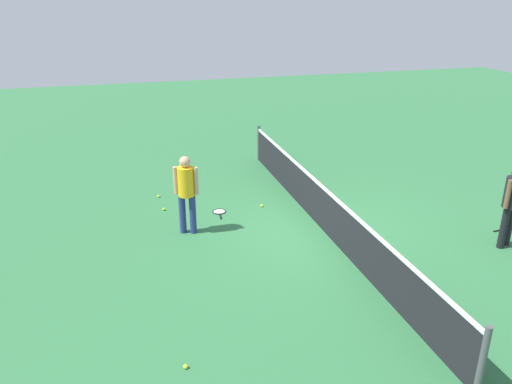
{
  "coord_description": "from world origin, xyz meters",
  "views": [
    {
      "loc": [
        9.03,
        -4.04,
        4.81
      ],
      "look_at": [
        -0.32,
        -1.41,
        0.9
      ],
      "focal_mm": 35.32,
      "sensor_mm": 36.0,
      "label": 1
    }
  ],
  "objects_px": {
    "player_near_side": "(186,188)",
    "tennis_ball_midcourt": "(164,209)",
    "tennis_racket_far_player": "(508,229)",
    "tennis_ball_by_net": "(262,206)",
    "tennis_racket_near_player": "(219,212)",
    "tennis_ball_near_player": "(159,196)",
    "player_far_side": "(512,200)",
    "tennis_ball_baseline": "(186,367)"
  },
  "relations": [
    {
      "from": "player_near_side",
      "to": "tennis_ball_midcourt",
      "type": "xyz_separation_m",
      "value": [
        -1.3,
        -0.39,
        -0.98
      ]
    },
    {
      "from": "tennis_racket_far_player",
      "to": "tennis_ball_by_net",
      "type": "bearing_deg",
      "value": -118.51
    },
    {
      "from": "tennis_ball_midcourt",
      "to": "tennis_racket_near_player",
      "type": "bearing_deg",
      "value": 69.2
    },
    {
      "from": "player_near_side",
      "to": "tennis_racket_near_player",
      "type": "height_order",
      "value": "player_near_side"
    },
    {
      "from": "player_near_side",
      "to": "tennis_ball_midcourt",
      "type": "bearing_deg",
      "value": -163.45
    },
    {
      "from": "tennis_racket_near_player",
      "to": "tennis_ball_near_player",
      "type": "distance_m",
      "value": 1.82
    },
    {
      "from": "player_near_side",
      "to": "player_far_side",
      "type": "distance_m",
      "value": 6.46
    },
    {
      "from": "tennis_racket_far_player",
      "to": "tennis_ball_by_net",
      "type": "relative_size",
      "value": 9.0
    },
    {
      "from": "tennis_racket_near_player",
      "to": "player_far_side",
      "type": "bearing_deg",
      "value": 58.56
    },
    {
      "from": "player_near_side",
      "to": "tennis_ball_baseline",
      "type": "xyz_separation_m",
      "value": [
        4.14,
        -0.67,
        -0.98
      ]
    },
    {
      "from": "player_near_side",
      "to": "tennis_ball_near_player",
      "type": "distance_m",
      "value": 2.39
    },
    {
      "from": "tennis_racket_far_player",
      "to": "tennis_ball_by_net",
      "type": "height_order",
      "value": "tennis_ball_by_net"
    },
    {
      "from": "tennis_racket_far_player",
      "to": "tennis_ball_midcourt",
      "type": "relative_size",
      "value": 9.0
    },
    {
      "from": "tennis_racket_near_player",
      "to": "tennis_racket_far_player",
      "type": "distance_m",
      "value": 6.37
    },
    {
      "from": "tennis_racket_far_player",
      "to": "tennis_ball_baseline",
      "type": "xyz_separation_m",
      "value": [
        2.41,
        -7.35,
        0.02
      ]
    },
    {
      "from": "player_far_side",
      "to": "tennis_ball_midcourt",
      "type": "height_order",
      "value": "player_far_side"
    },
    {
      "from": "player_far_side",
      "to": "tennis_racket_far_player",
      "type": "relative_size",
      "value": 2.86
    },
    {
      "from": "player_far_side",
      "to": "tennis_ball_baseline",
      "type": "relative_size",
      "value": 25.76
    },
    {
      "from": "tennis_ball_by_net",
      "to": "tennis_ball_baseline",
      "type": "bearing_deg",
      "value": -27.02
    },
    {
      "from": "tennis_racket_near_player",
      "to": "tennis_ball_by_net",
      "type": "relative_size",
      "value": 9.04
    },
    {
      "from": "tennis_ball_near_player",
      "to": "tennis_ball_by_net",
      "type": "relative_size",
      "value": 1.0
    },
    {
      "from": "player_near_side",
      "to": "tennis_ball_by_net",
      "type": "distance_m",
      "value": 2.3
    },
    {
      "from": "player_near_side",
      "to": "player_far_side",
      "type": "xyz_separation_m",
      "value": [
        2.34,
        6.03,
        0.0
      ]
    },
    {
      "from": "player_near_side",
      "to": "tennis_ball_near_player",
      "type": "bearing_deg",
      "value": -168.74
    },
    {
      "from": "player_far_side",
      "to": "tennis_ball_midcourt",
      "type": "relative_size",
      "value": 25.76
    },
    {
      "from": "tennis_ball_by_net",
      "to": "tennis_ball_near_player",
      "type": "bearing_deg",
      "value": -118.69
    },
    {
      "from": "tennis_ball_by_net",
      "to": "player_far_side",
      "type": "bearing_deg",
      "value": 52.21
    },
    {
      "from": "tennis_ball_midcourt",
      "to": "tennis_ball_baseline",
      "type": "height_order",
      "value": "same"
    },
    {
      "from": "player_far_side",
      "to": "tennis_ball_by_net",
      "type": "xyz_separation_m",
      "value": [
        -3.21,
        -4.14,
        -0.98
      ]
    },
    {
      "from": "tennis_ball_by_net",
      "to": "tennis_ball_midcourt",
      "type": "distance_m",
      "value": 2.31
    },
    {
      "from": "tennis_ball_midcourt",
      "to": "tennis_ball_baseline",
      "type": "xyz_separation_m",
      "value": [
        5.44,
        -0.29,
        0.0
      ]
    },
    {
      "from": "tennis_racket_far_player",
      "to": "tennis_ball_midcourt",
      "type": "distance_m",
      "value": 7.69
    },
    {
      "from": "tennis_ball_near_player",
      "to": "player_near_side",
      "type": "bearing_deg",
      "value": 11.26
    },
    {
      "from": "tennis_racket_far_player",
      "to": "tennis_ball_baseline",
      "type": "relative_size",
      "value": 9.0
    },
    {
      "from": "tennis_ball_near_player",
      "to": "tennis_ball_midcourt",
      "type": "relative_size",
      "value": 1.0
    },
    {
      "from": "tennis_ball_near_player",
      "to": "tennis_ball_midcourt",
      "type": "bearing_deg",
      "value": 2.74
    },
    {
      "from": "tennis_racket_far_player",
      "to": "player_far_side",
      "type": "bearing_deg",
      "value": -47.04
    },
    {
      "from": "tennis_ball_by_net",
      "to": "tennis_ball_baseline",
      "type": "height_order",
      "value": "same"
    },
    {
      "from": "tennis_ball_by_net",
      "to": "tennis_ball_midcourt",
      "type": "relative_size",
      "value": 1.0
    },
    {
      "from": "tennis_ball_baseline",
      "to": "tennis_ball_by_net",
      "type": "bearing_deg",
      "value": 152.98
    },
    {
      "from": "tennis_ball_near_player",
      "to": "tennis_ball_baseline",
      "type": "height_order",
      "value": "same"
    },
    {
      "from": "tennis_ball_near_player",
      "to": "tennis_ball_midcourt",
      "type": "distance_m",
      "value": 0.84
    }
  ]
}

